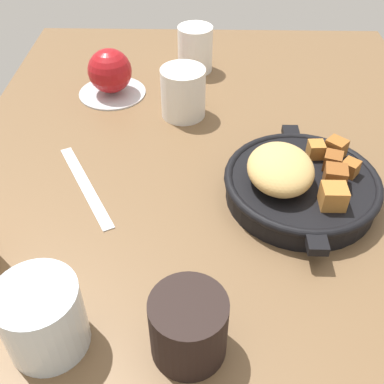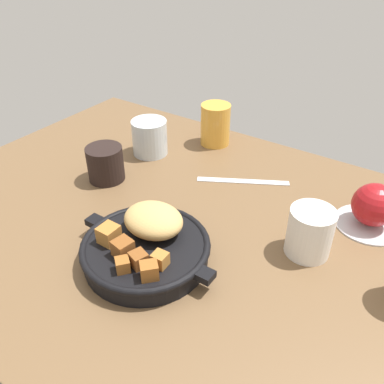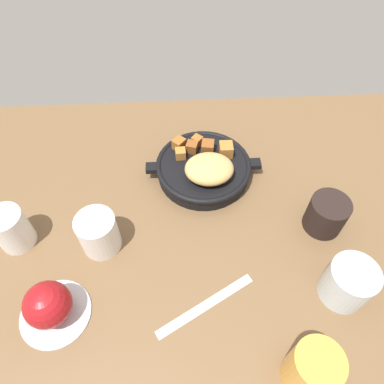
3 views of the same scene
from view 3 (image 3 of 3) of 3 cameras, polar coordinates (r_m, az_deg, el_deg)
The scene contains 10 objects.
ground_plane at distance 73.67cm, azimuth 1.66°, elevation -4.86°, with size 111.35×76.24×2.40cm, color brown.
cast_iron_skillet at distance 77.35cm, azimuth 1.98°, elevation 3.96°, with size 25.14×20.88×7.93cm.
saucer_plate at distance 68.08cm, azimuth -21.12°, elevation -17.76°, with size 12.08×12.08×0.60cm, color #B7BABF.
red_apple at distance 64.39cm, azimuth -22.23°, elevation -16.46°, with size 7.74×7.74×7.74cm, color maroon.
butter_knife at distance 64.56cm, azimuth 2.23°, elevation -17.78°, with size 19.38×1.60×0.36cm, color silver.
white_creamer_pitcher at distance 74.44cm, azimuth -27.11°, elevation -5.34°, with size 6.62×6.62×8.57cm, color white.
juice_glass_amber at distance 59.58cm, azimuth 18.68°, elevation -25.39°, with size 7.11×7.11×9.96cm, color gold.
water_glass_short at distance 67.18cm, azimuth 23.86°, elevation -13.25°, with size 8.14×8.14×8.17cm, color silver.
coffee_mug_dark at distance 73.57cm, azimuth 20.83°, elevation -3.40°, with size 7.61×7.61×7.40cm, color black.
ceramic_mug_white at distance 68.26cm, azimuth -14.82°, elevation -6.44°, with size 7.39×7.39×8.33cm, color silver.
Camera 3 is at (4.25, 39.18, 61.04)cm, focal length 33.10 mm.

